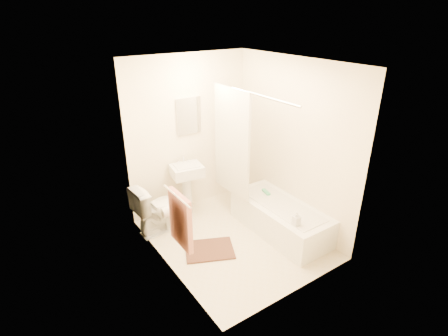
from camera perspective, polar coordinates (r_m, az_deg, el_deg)
floor at (r=5.00m, az=1.64°, el=-11.49°), size 2.40×2.40×0.00m
ceiling at (r=4.09m, az=2.06°, el=16.91°), size 2.40×2.40×0.00m
wall_back at (r=5.36m, az=-5.74°, el=5.42°), size 2.00×0.02×2.40m
wall_left at (r=3.96m, az=-10.00°, el=-1.95°), size 0.02×2.40×2.40m
wall_right at (r=5.02m, az=11.13°, el=3.75°), size 0.02×2.40×2.40m
mirror at (r=5.26m, az=-5.77°, el=8.46°), size 0.40×0.03×0.55m
curtain_rod at (r=4.42m, az=4.42°, el=12.14°), size 0.03×1.70×0.03m
shower_curtain at (r=4.94m, az=1.25°, el=4.12°), size 0.04×0.80×1.55m
towel_bar at (r=3.82m, az=-7.76°, el=-4.54°), size 0.02×0.60×0.02m
towel at (r=3.99m, az=-7.11°, el=-8.45°), size 0.06×0.45×0.66m
toilet_paper at (r=4.32m, az=-9.36°, el=-7.09°), size 0.11×0.12×0.12m
toilet at (r=5.08m, az=-10.55°, el=-6.43°), size 0.77×0.47×0.73m
sink at (r=5.39m, az=-6.03°, el=-3.20°), size 0.51×0.43×0.90m
bathtub at (r=5.12m, az=9.14°, el=-8.03°), size 0.66×1.52×0.43m
bath_mat at (r=4.79m, az=-2.39°, el=-13.19°), size 0.78×0.70×0.02m
soap_bottle at (r=4.56m, az=11.75°, el=-8.09°), size 0.09×0.09×0.19m
scrub_brush at (r=5.27m, az=6.88°, el=-3.94°), size 0.10×0.19×0.04m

